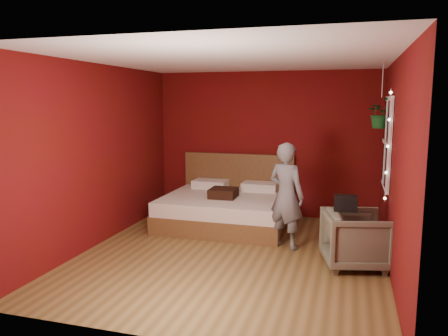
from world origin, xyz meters
The scene contains 10 objects.
floor centered at (0.00, 0.00, 0.00)m, with size 4.50×4.50×0.00m, color brown.
room_walls centered at (0.00, 0.00, 1.68)m, with size 4.04×4.54×2.62m.
window centered at (1.97, 0.90, 1.50)m, with size 0.05×0.97×1.27m.
fairy_lights centered at (1.94, 0.38, 1.50)m, with size 0.04×0.04×1.45m.
bed centered at (-0.48, 1.43, 0.29)m, with size 2.04×1.73×1.12m.
person centered at (0.65, 0.50, 0.75)m, with size 0.55×0.36×1.51m, color slate.
armchair centered at (1.60, 0.02, 0.35)m, with size 0.76×0.78×0.71m, color #6C6B55.
handbag centered at (1.46, 0.03, 0.81)m, with size 0.28×0.14×0.20m, color black.
throw_pillow centered at (-0.48, 1.20, 0.59)m, with size 0.42×0.42×0.15m, color black.
hanging_plant centered at (1.88, 1.12, 1.90)m, with size 0.50×0.47×0.92m.
Camera 1 is at (1.49, -5.50, 2.06)m, focal length 35.00 mm.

